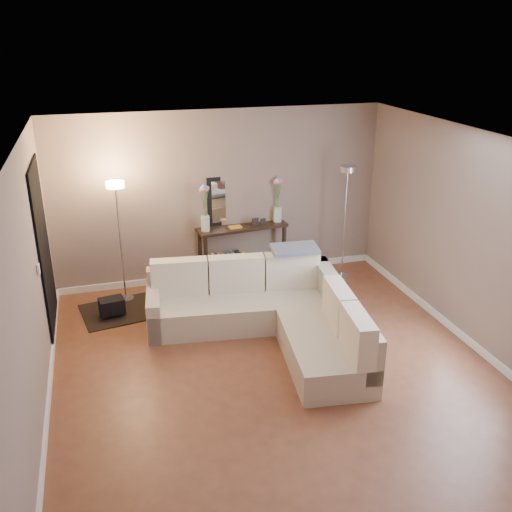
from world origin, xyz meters
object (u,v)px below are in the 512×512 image
object	(u,v)px
floor_lamp_lit	(118,219)
console_table	(237,249)
sectional_sofa	(271,312)
floor_lamp_unlit	(346,200)

from	to	relation	value
floor_lamp_lit	console_table	bearing A→B (deg)	9.91
sectional_sofa	console_table	world-z (taller)	sectional_sofa
console_table	floor_lamp_lit	bearing A→B (deg)	-170.09
floor_lamp_lit	floor_lamp_unlit	size ratio (longest dim) A/B	0.99
sectional_sofa	floor_lamp_lit	bearing A→B (deg)	138.39
floor_lamp_lit	floor_lamp_unlit	world-z (taller)	floor_lamp_unlit
sectional_sofa	floor_lamp_lit	size ratio (longest dim) A/B	1.51
sectional_sofa	console_table	distance (m)	1.84
floor_lamp_lit	floor_lamp_unlit	distance (m)	3.34
console_table	floor_lamp_lit	xyz separation A→B (m)	(-1.75, -0.31, 0.76)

